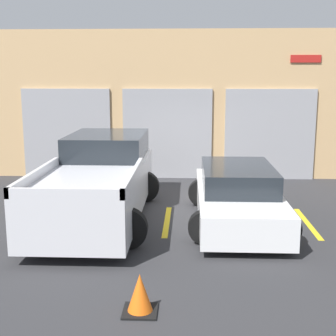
% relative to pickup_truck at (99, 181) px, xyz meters
% --- Properties ---
extents(ground_plane, '(28.00, 28.00, 0.00)m').
position_rel_pickup_truck_xyz_m(ground_plane, '(1.53, 1.28, -0.83)').
color(ground_plane, '#2D2D30').
extents(shophouse_building, '(14.22, 0.68, 4.53)m').
position_rel_pickup_truck_xyz_m(shophouse_building, '(1.52, 4.56, 1.39)').
color(shophouse_building, tan).
rests_on(shophouse_building, ground).
extents(pickup_truck, '(2.51, 5.36, 1.75)m').
position_rel_pickup_truck_xyz_m(pickup_truck, '(0.00, 0.00, 0.00)').
color(pickup_truck, silver).
rests_on(pickup_truck, ground).
extents(sedan_white, '(2.13, 4.34, 1.24)m').
position_rel_pickup_truck_xyz_m(sedan_white, '(3.06, -0.23, -0.25)').
color(sedan_white, white).
rests_on(sedan_white, ground).
extents(parking_stripe_far_left, '(0.12, 2.20, 0.01)m').
position_rel_pickup_truck_xyz_m(parking_stripe_far_left, '(-1.53, -0.26, -0.83)').
color(parking_stripe_far_left, gold).
rests_on(parking_stripe_far_left, ground).
extents(parking_stripe_left, '(0.12, 2.20, 0.01)m').
position_rel_pickup_truck_xyz_m(parking_stripe_left, '(1.53, -0.26, -0.83)').
color(parking_stripe_left, gold).
rests_on(parking_stripe_left, ground).
extents(parking_stripe_centre, '(0.12, 2.20, 0.01)m').
position_rel_pickup_truck_xyz_m(parking_stripe_centre, '(4.59, -0.26, -0.83)').
color(parking_stripe_centre, gold).
rests_on(parking_stripe_centre, ground).
extents(traffic_cone, '(0.47, 0.47, 0.55)m').
position_rel_pickup_truck_xyz_m(traffic_cone, '(1.36, -4.30, -0.58)').
color(traffic_cone, black).
rests_on(traffic_cone, ground).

